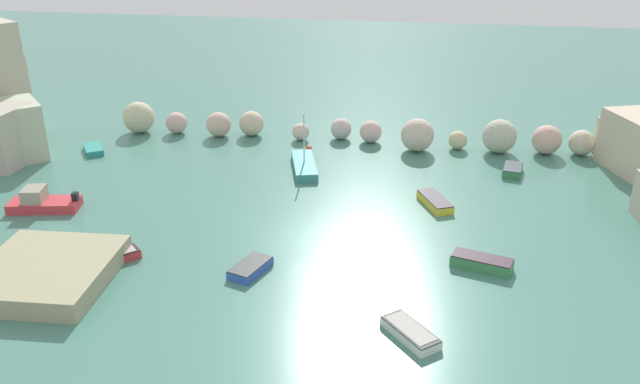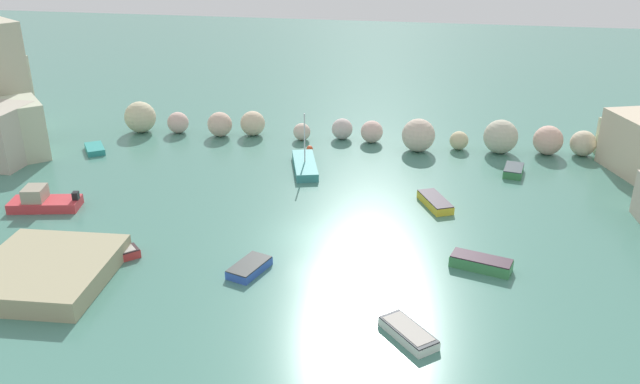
# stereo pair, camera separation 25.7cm
# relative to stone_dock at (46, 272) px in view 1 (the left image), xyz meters

# --- Properties ---
(cove_water) EXTENTS (160.00, 160.00, 0.00)m
(cove_water) POSITION_rel_stone_dock_xyz_m (12.09, 7.37, -0.53)
(cove_water) COLOR #488071
(cove_water) RESTS_ON ground
(rock_breakwater) EXTENTS (42.29, 3.96, 2.63)m
(rock_breakwater) POSITION_rel_stone_dock_xyz_m (14.43, 23.98, 0.59)
(rock_breakwater) COLOR beige
(rock_breakwater) RESTS_ON ground
(stone_dock) EXTENTS (6.89, 7.39, 1.06)m
(stone_dock) POSITION_rel_stone_dock_xyz_m (0.00, 0.00, 0.00)
(stone_dock) COLOR tan
(stone_dock) RESTS_ON ground
(channel_buoy) EXTENTS (0.50, 0.50, 0.50)m
(channel_buoy) POSITION_rel_stone_dock_xyz_m (9.39, 21.44, -0.28)
(channel_buoy) COLOR #E04C28
(channel_buoy) RESTS_ON cove_water
(moored_boat_0) EXTENTS (2.44, 3.37, 0.55)m
(moored_boat_0) POSITION_rel_stone_dock_xyz_m (19.32, 12.96, -0.26)
(moored_boat_0) COLOR yellow
(moored_boat_0) RESTS_ON cove_water
(moored_boat_1) EXTENTS (2.95, 5.45, 4.23)m
(moored_boat_1) POSITION_rel_stone_dock_xyz_m (9.79, 17.70, -0.22)
(moored_boat_1) COLOR teal
(moored_boat_1) RESTS_ON cove_water
(moored_boat_2) EXTENTS (2.48, 2.77, 0.45)m
(moored_boat_2) POSITION_rel_stone_dock_xyz_m (-7.20, 18.35, -0.31)
(moored_boat_2) COLOR teal
(moored_boat_2) RESTS_ON cove_water
(moored_boat_3) EXTENTS (4.56, 2.66, 1.47)m
(moored_boat_3) POSITION_rel_stone_dock_xyz_m (-5.09, 7.94, -0.03)
(moored_boat_3) COLOR #C7353C
(moored_boat_3) RESTS_ON cove_water
(moored_boat_4) EXTENTS (2.02, 2.80, 0.49)m
(moored_boat_4) POSITION_rel_stone_dock_xyz_m (9.96, 2.79, -0.29)
(moored_boat_4) COLOR blue
(moored_boat_4) RESTS_ON cove_water
(moored_boat_5) EXTENTS (2.85, 2.84, 0.52)m
(moored_boat_5) POSITION_rel_stone_dock_xyz_m (2.31, 2.45, -0.25)
(moored_boat_5) COLOR #C83635
(moored_boat_5) RESTS_ON cove_water
(moored_boat_6) EXTENTS (1.64, 2.47, 0.59)m
(moored_boat_6) POSITION_rel_stone_dock_xyz_m (24.70, 19.47, -0.23)
(moored_boat_6) COLOR #357B45
(moored_boat_6) RESTS_ON cove_water
(moored_boat_7) EXTENTS (2.86, 3.01, 0.48)m
(moored_boat_7) POSITION_rel_stone_dock_xyz_m (18.51, -1.41, -0.28)
(moored_boat_7) COLOR white
(moored_boat_7) RESTS_ON cove_water
(moored_boat_8) EXTENTS (3.36, 1.96, 0.66)m
(moored_boat_8) POSITION_rel_stone_dock_xyz_m (21.90, 5.37, -0.20)
(moored_boat_8) COLOR #3D884D
(moored_boat_8) RESTS_ON cove_water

